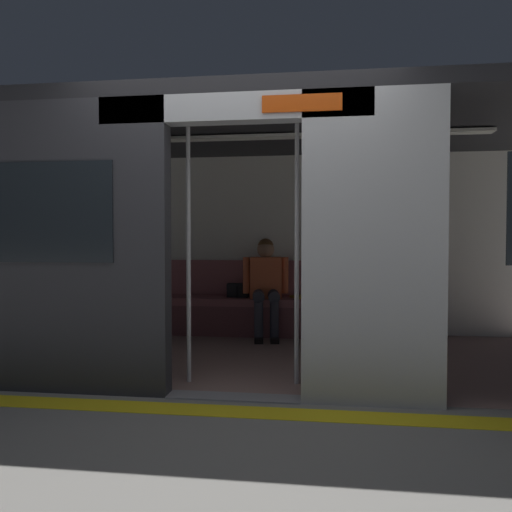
{
  "coord_description": "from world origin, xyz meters",
  "views": [
    {
      "loc": [
        -0.66,
        3.67,
        1.18
      ],
      "look_at": [
        0.02,
        -1.37,
        1.01
      ],
      "focal_mm": 35.51,
      "sensor_mm": 36.0,
      "label": 1
    }
  ],
  "objects_px": {
    "bench_seat": "(269,307)",
    "grab_pole_door": "(189,248)",
    "handbag": "(238,290)",
    "train_car": "(250,200)",
    "grab_pole_far": "(297,248)",
    "person_seated": "(266,281)",
    "book": "(299,297)"
  },
  "relations": [
    {
      "from": "bench_seat",
      "to": "grab_pole_door",
      "type": "distance_m",
      "value": 2.25
    },
    {
      "from": "bench_seat",
      "to": "grab_pole_door",
      "type": "bearing_deg",
      "value": 78.02
    },
    {
      "from": "train_car",
      "to": "handbag",
      "type": "xyz_separation_m",
      "value": [
        0.33,
        -1.2,
        -1.02
      ]
    },
    {
      "from": "train_car",
      "to": "book",
      "type": "xyz_separation_m",
      "value": [
        -0.43,
        -1.19,
        -1.09
      ]
    },
    {
      "from": "bench_seat",
      "to": "grab_pole_far",
      "type": "height_order",
      "value": "grab_pole_far"
    },
    {
      "from": "train_car",
      "to": "person_seated",
      "type": "bearing_deg",
      "value": -91.58
    },
    {
      "from": "grab_pole_far",
      "to": "person_seated",
      "type": "bearing_deg",
      "value": -76.3
    },
    {
      "from": "person_seated",
      "to": "train_car",
      "type": "bearing_deg",
      "value": 88.42
    },
    {
      "from": "bench_seat",
      "to": "grab_pole_far",
      "type": "xyz_separation_m",
      "value": [
        -0.44,
        2.01,
        0.75
      ]
    },
    {
      "from": "train_car",
      "to": "handbag",
      "type": "distance_m",
      "value": 1.61
    },
    {
      "from": "handbag",
      "to": "grab_pole_far",
      "type": "height_order",
      "value": "grab_pole_far"
    },
    {
      "from": "grab_pole_door",
      "to": "grab_pole_far",
      "type": "relative_size",
      "value": 1.0
    },
    {
      "from": "handbag",
      "to": "grab_pole_far",
      "type": "relative_size",
      "value": 0.12
    },
    {
      "from": "train_car",
      "to": "grab_pole_far",
      "type": "relative_size",
      "value": 2.89
    },
    {
      "from": "train_car",
      "to": "person_seated",
      "type": "height_order",
      "value": "train_car"
    },
    {
      "from": "handbag",
      "to": "grab_pole_far",
      "type": "xyz_separation_m",
      "value": [
        -0.84,
        2.08,
        0.56
      ]
    },
    {
      "from": "book",
      "to": "grab_pole_door",
      "type": "xyz_separation_m",
      "value": [
        0.8,
        2.13,
        0.63
      ]
    },
    {
      "from": "handbag",
      "to": "book",
      "type": "height_order",
      "value": "handbag"
    },
    {
      "from": "train_car",
      "to": "grab_pole_door",
      "type": "xyz_separation_m",
      "value": [
        0.37,
        0.95,
        -0.46
      ]
    },
    {
      "from": "person_seated",
      "to": "book",
      "type": "bearing_deg",
      "value": -164.12
    },
    {
      "from": "person_seated",
      "to": "bench_seat",
      "type": "bearing_deg",
      "value": -126.04
    },
    {
      "from": "handbag",
      "to": "grab_pole_far",
      "type": "distance_m",
      "value": 2.31
    },
    {
      "from": "handbag",
      "to": "grab_pole_door",
      "type": "relative_size",
      "value": 0.12
    },
    {
      "from": "person_seated",
      "to": "handbag",
      "type": "xyz_separation_m",
      "value": [
        0.36,
        -0.12,
        -0.13
      ]
    },
    {
      "from": "train_car",
      "to": "bench_seat",
      "type": "relative_size",
      "value": 2.28
    },
    {
      "from": "train_car",
      "to": "bench_seat",
      "type": "distance_m",
      "value": 1.66
    },
    {
      "from": "handbag",
      "to": "grab_pole_door",
      "type": "distance_m",
      "value": 2.21
    },
    {
      "from": "train_car",
      "to": "grab_pole_far",
      "type": "distance_m",
      "value": 1.12
    },
    {
      "from": "book",
      "to": "grab_pole_door",
      "type": "distance_m",
      "value": 2.36
    },
    {
      "from": "handbag",
      "to": "grab_pole_door",
      "type": "bearing_deg",
      "value": 88.89
    },
    {
      "from": "book",
      "to": "handbag",
      "type": "bearing_deg",
      "value": -30.46
    },
    {
      "from": "train_car",
      "to": "grab_pole_far",
      "type": "xyz_separation_m",
      "value": [
        -0.51,
        0.88,
        -0.46
      ]
    }
  ]
}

